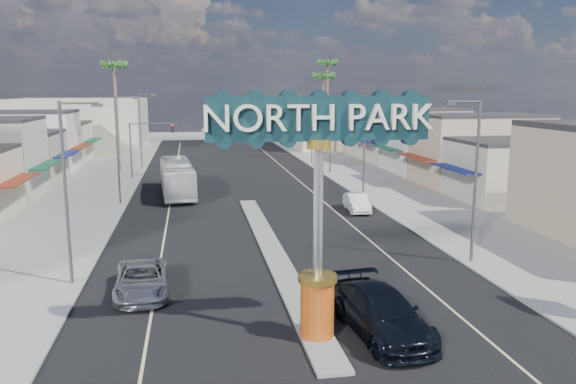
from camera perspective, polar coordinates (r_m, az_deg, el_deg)
name	(u,v)px	position (r m, az deg, el deg)	size (l,w,h in m)	color
ground	(246,200)	(49.04, -4.26, -0.83)	(160.00, 160.00, 0.00)	gray
road	(246,200)	(49.04, -4.26, -0.82)	(20.00, 120.00, 0.01)	black
median_island	(273,251)	(33.58, -1.58, -5.97)	(1.30, 30.00, 0.16)	gray
sidewalk_left	(78,205)	(49.72, -20.54, -1.25)	(8.00, 120.00, 0.12)	gray
sidewalk_right	(399,194)	(52.23, 11.20, -0.24)	(8.00, 120.00, 0.12)	gray
storefront_row_right	(441,146)	(67.58, 15.31, 4.51)	(12.00, 42.00, 6.00)	#B7B29E
backdrop_far_left	(78,125)	(94.67, -20.53, 6.42)	(20.00, 20.00, 8.00)	#B7B29E
backdrop_far_right	(349,122)	(96.77, 6.20, 7.10)	(20.00, 20.00, 8.00)	beige
gateway_sign	(318,189)	(20.71, 3.11, 0.31)	(8.20, 1.50, 9.15)	red
traffic_signal_left	(148,139)	(62.28, -14.07, 5.27)	(5.09, 0.45, 6.00)	#47474C
traffic_signal_right	(315,136)	(63.61, 2.74, 5.67)	(5.09, 0.45, 6.00)	#47474C
streetlight_l_near	(69,184)	(28.85, -21.39, 0.75)	(2.03, 0.22, 9.00)	#47474C
streetlight_l_mid	(119,144)	(48.45, -16.76, 4.68)	(2.03, 0.22, 9.00)	#47474C
streetlight_l_far	(142,127)	(70.27, -14.66, 6.44)	(2.03, 0.22, 9.00)	#47474C
streetlight_r_near	(473,173)	(31.98, 18.30, 1.83)	(2.03, 0.22, 9.00)	#47474C
streetlight_r_mid	(363,140)	(50.38, 7.60, 5.24)	(2.03, 0.22, 9.00)	#47474C
streetlight_r_far	(311,125)	(71.62, 2.33, 6.84)	(2.03, 0.22, 9.00)	#47474C
palm_left_far	(114,72)	(68.43, -17.24, 11.61)	(2.60, 2.60, 13.10)	brown
palm_right_mid	(324,81)	(75.95, 3.65, 11.21)	(2.60, 2.60, 12.10)	brown
palm_right_far	(328,69)	(82.30, 4.06, 12.39)	(2.60, 2.60, 14.10)	brown
suv_left	(142,280)	(27.55, -14.64, -8.61)	(2.42, 5.25, 1.46)	#A2A1A6
suv_right	(382,313)	(22.88, 9.49, -12.00)	(2.49, 6.13, 1.78)	black
car_parked_right	(357,203)	(44.65, 7.00, -1.08)	(1.49, 4.27, 1.41)	white
city_bus	(177,178)	(52.06, -11.20, 1.43)	(2.65, 11.33, 3.16)	silver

